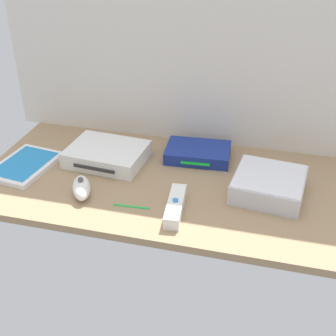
{
  "coord_description": "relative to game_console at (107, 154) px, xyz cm",
  "views": [
    {
      "loc": [
        24.26,
        -95.61,
        64.08
      ],
      "look_at": [
        0.0,
        0.0,
        4.0
      ],
      "focal_mm": 47.76,
      "sensor_mm": 36.0,
      "label": 1
    }
  ],
  "objects": [
    {
      "name": "game_case",
      "position": [
        -20.8,
        -9.01,
        -1.44
      ],
      "size": [
        15.98,
        20.62,
        1.56
      ],
      "rotation": [
        0.0,
        0.0,
        -0.13
      ],
      "color": "white",
      "rests_on": "ground_plane"
    },
    {
      "name": "mini_computer",
      "position": [
        44.94,
        -5.15,
        0.44
      ],
      "size": [
        18.81,
        18.81,
        5.3
      ],
      "rotation": [
        0.0,
        0.0,
        -0.11
      ],
      "color": "silver",
      "rests_on": "ground_plane"
    },
    {
      "name": "network_router",
      "position": [
        24.43,
        7.99,
        -0.5
      ],
      "size": [
        18.75,
        13.22,
        3.4
      ],
      "rotation": [
        0.0,
        0.0,
        0.07
      ],
      "color": "navy",
      "rests_on": "ground_plane"
    },
    {
      "name": "remote_wand",
      "position": [
        24.06,
        -18.23,
        -0.69
      ],
      "size": [
        4.95,
        15.07,
        3.4
      ],
      "rotation": [
        0.0,
        0.0,
        0.09
      ],
      "color": "white",
      "rests_on": "ground_plane"
    },
    {
      "name": "ground_plane",
      "position": [
        19.14,
        -5.87,
        -3.2
      ],
      "size": [
        100.0,
        48.0,
        2.0
      ],
      "primitive_type": "cube",
      "color": "#9E7F5B",
      "rests_on": "ground"
    },
    {
      "name": "back_wall",
      "position": [
        19.14,
        18.73,
        29.8
      ],
      "size": [
        110.0,
        1.2,
        64.0
      ],
      "primitive_type": "cube",
      "color": "silver",
      "rests_on": "ground"
    },
    {
      "name": "game_console",
      "position": [
        0.0,
        0.0,
        0.0
      ],
      "size": [
        22.17,
        17.73,
        4.4
      ],
      "rotation": [
        0.0,
        0.0,
        -0.08
      ],
      "color": "white",
      "rests_on": "ground_plane"
    },
    {
      "name": "stylus_pen",
      "position": [
        13.38,
        -19.18,
        -1.85
      ],
      "size": [
        9.03,
        1.27,
        0.7
      ],
      "primitive_type": "cylinder",
      "rotation": [
        0.0,
        1.57,
        0.06
      ],
      "color": "green",
      "rests_on": "ground_plane"
    },
    {
      "name": "remote_nunchuk",
      "position": [
        -0.26,
        -17.2,
        -0.16
      ],
      "size": [
        8.29,
        10.92,
        5.1
      ],
      "rotation": [
        0.0,
        0.0,
        0.45
      ],
      "color": "white",
      "rests_on": "ground_plane"
    }
  ]
}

